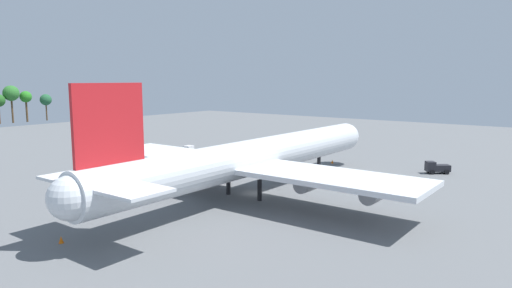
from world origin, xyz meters
TOP-DOWN VIEW (x-y plane):
  - ground_plane at (0.00, 0.00)m, footprint 280.24×280.24m
  - cargo_airplane at (-0.58, -0.00)m, footprint 70.06×57.00m
  - cargo_loader at (33.99, -18.94)m, footprint 4.28×4.76m
  - pushback_tractor at (18.98, 35.98)m, footprint 3.17×4.89m
  - safety_cone_nose at (31.53, 2.61)m, footprint 0.54×0.54m
  - safety_cone_tail at (-31.53, 3.96)m, footprint 0.58×0.58m

SIDE VIEW (x-z plane):
  - ground_plane at x=0.00m, z-range 0.00..0.00m
  - safety_cone_nose at x=31.53m, z-range 0.00..0.77m
  - safety_cone_tail at x=-31.53m, z-range 0.00..0.82m
  - cargo_loader at x=33.99m, z-range 0.00..2.39m
  - pushback_tractor at x=18.98m, z-range 0.02..2.56m
  - cargo_airplane at x=-0.58m, z-range -3.03..15.01m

